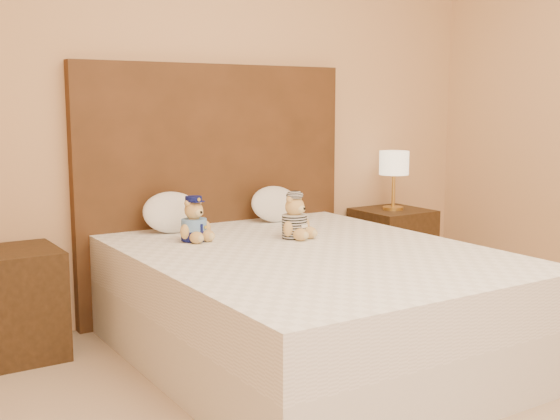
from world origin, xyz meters
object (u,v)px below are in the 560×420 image
object	(u,v)px
bed	(310,304)
nightstand_right	(392,249)
nightstand_left	(13,304)
teddy_prisoner	(295,216)
teddy_police	(194,219)
pillow_right	(275,202)
pillow_left	(172,210)
lamp	(394,166)

from	to	relation	value
bed	nightstand_right	size ratio (longest dim) A/B	3.64
nightstand_left	teddy_prisoner	bearing A→B (deg)	-20.10
teddy_police	pillow_right	xyz separation A→B (m)	(0.70, 0.31, -0.00)
nightstand_right	pillow_left	bearing A→B (deg)	178.94
nightstand_left	teddy_police	distance (m)	0.99
teddy_police	teddy_prisoner	distance (m)	0.54
nightstand_right	teddy_prisoner	xyz separation A→B (m)	(-1.14, -0.50, 0.39)
pillow_right	teddy_police	bearing A→B (deg)	-156.28
bed	lamp	distance (m)	1.59
teddy_police	pillow_left	world-z (taller)	pillow_left
lamp	bed	bearing A→B (deg)	-147.38
nightstand_left	teddy_police	world-z (taller)	teddy_police
teddy_police	nightstand_left	bearing A→B (deg)	148.80
teddy_police	teddy_prisoner	xyz separation A→B (m)	(0.49, -0.22, 0.00)
pillow_right	nightstand_left	bearing A→B (deg)	-178.90
lamp	teddy_prisoner	xyz separation A→B (m)	(-1.14, -0.50, -0.18)
teddy_prisoner	nightstand_right	bearing A→B (deg)	4.60
nightstand_right	pillow_left	distance (m)	1.67
bed	teddy_prisoner	world-z (taller)	teddy_prisoner
lamp	teddy_police	world-z (taller)	lamp
lamp	pillow_right	distance (m)	0.95
bed	teddy_police	world-z (taller)	teddy_police
nightstand_right	pillow_right	size ratio (longest dim) A/B	1.66
nightstand_left	lamp	size ratio (longest dim) A/B	1.38
nightstand_left	bed	bearing A→B (deg)	-32.62
bed	pillow_left	world-z (taller)	pillow_left
bed	pillow_left	bearing A→B (deg)	113.87
nightstand_right	lamp	world-z (taller)	lamp
nightstand_right	lamp	distance (m)	0.57
bed	pillow_left	size ratio (longest dim) A/B	5.73
nightstand_left	teddy_prisoner	distance (m)	1.50
teddy_police	pillow_right	size ratio (longest dim) A/B	0.71
teddy_prisoner	pillow_right	xyz separation A→B (m)	(0.21, 0.53, -0.00)
nightstand_right	teddy_police	xyz separation A→B (m)	(-1.63, -0.28, 0.39)
nightstand_left	pillow_left	size ratio (longest dim) A/B	1.58
teddy_police	pillow_left	size ratio (longest dim) A/B	0.67
lamp	pillow_left	bearing A→B (deg)	178.94
teddy_prisoner	pillow_right	size ratio (longest dim) A/B	0.72
lamp	pillow_left	distance (m)	1.63
bed	nightstand_right	xyz separation A→B (m)	(1.25, 0.80, -0.00)
lamp	pillow_right	bearing A→B (deg)	178.16
nightstand_right	teddy_police	size ratio (longest dim) A/B	2.34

